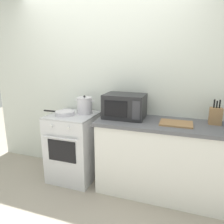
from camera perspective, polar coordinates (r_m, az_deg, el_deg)
The scene contains 10 objects.
ground_plane at distance 2.62m, azimuth -9.56°, elevation -24.62°, with size 10.00×10.00×0.00m, color #9E9384.
back_wall at distance 2.86m, azimuth 4.11°, elevation 6.43°, with size 4.40×0.10×2.50m, color silver.
lower_cabinet_right at distance 2.68m, azimuth 14.59°, elevation -12.81°, with size 1.64×0.56×0.88m, color white.
countertop_right at distance 2.51m, azimuth 15.24°, elevation -3.36°, with size 1.70×0.60×0.04m, color #59595E.
stove at distance 2.98m, azimuth -10.40°, elevation -9.24°, with size 0.60×0.64×0.92m.
stock_pot at distance 2.83m, azimuth -7.48°, elevation 1.79°, with size 0.29×0.21×0.25m.
frying_pan at distance 2.83m, azimuth -12.90°, elevation -0.26°, with size 0.45×0.25×0.05m.
microwave at distance 2.60m, azimuth 3.50°, elevation 1.64°, with size 0.50×0.37×0.30m.
cutting_board at distance 2.47m, azimuth 17.13°, elevation -2.99°, with size 0.36×0.26×0.02m, color #997047.
knife_block at distance 2.61m, azimuth 26.47°, elevation -0.95°, with size 0.13×0.10×0.28m.
Camera 1 is at (1.03, -1.77, 1.63)m, focal length 33.41 mm.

